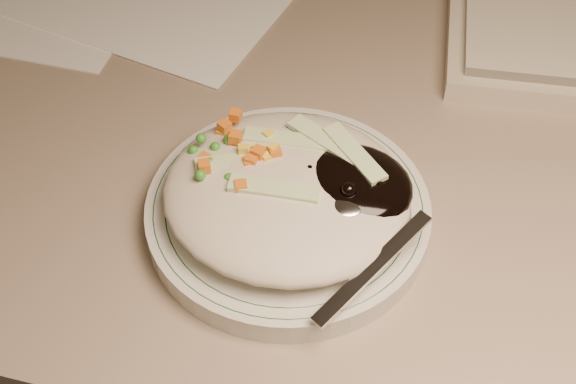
# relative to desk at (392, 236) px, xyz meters

# --- Properties ---
(desk) EXTENTS (1.40, 0.70, 0.74)m
(desk) POSITION_rel_desk_xyz_m (0.00, 0.00, 0.00)
(desk) COLOR gray
(desk) RESTS_ON ground
(plate) EXTENTS (0.23, 0.23, 0.02)m
(plate) POSITION_rel_desk_xyz_m (-0.08, -0.17, 0.21)
(plate) COLOR silver
(plate) RESTS_ON desk
(plate_rim) EXTENTS (0.21, 0.21, 0.00)m
(plate_rim) POSITION_rel_desk_xyz_m (-0.08, -0.17, 0.22)
(plate_rim) COLOR #144723
(plate_rim) RESTS_ON plate
(meal) EXTENTS (0.21, 0.19, 0.05)m
(meal) POSITION_rel_desk_xyz_m (-0.07, -0.17, 0.24)
(meal) COLOR #BDB299
(meal) RESTS_ON plate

